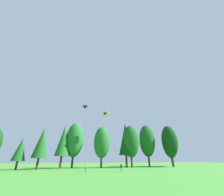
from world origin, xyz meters
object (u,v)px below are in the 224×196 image
kite_flyer_mid (121,167)px  parafoil_kite_mid_lime_white (105,113)px  kite_flyer_near (86,167)px  parafoil_kite_high_purple (85,107)px

kite_flyer_mid → parafoil_kite_mid_lime_white: bearing=92.7°
kite_flyer_near → parafoil_kite_mid_lime_white: parafoil_kite_mid_lime_white is taller
kite_flyer_near → kite_flyer_mid: same height
kite_flyer_mid → parafoil_kite_high_purple: 25.41m
parafoil_kite_high_purple → parafoil_kite_mid_lime_white: 7.86m
kite_flyer_near → parafoil_kite_high_purple: bearing=87.6°
parafoil_kite_high_purple → parafoil_kite_mid_lime_white: parafoil_kite_high_purple is taller
parafoil_kite_high_purple → kite_flyer_mid: bearing=-65.0°
kite_flyer_near → parafoil_kite_high_purple: (0.65, 15.61, 18.78)m
kite_flyer_near → parafoil_kite_high_purple: 24.43m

